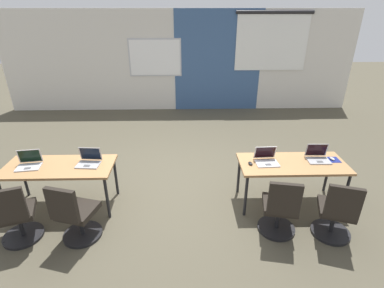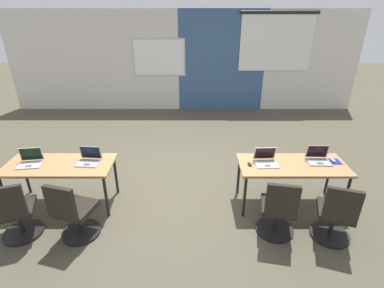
{
  "view_description": "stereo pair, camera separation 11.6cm",
  "coord_description": "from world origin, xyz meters",
  "px_view_note": "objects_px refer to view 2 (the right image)",
  "views": [
    {
      "loc": [
        0.13,
        -4.41,
        2.87
      ],
      "look_at": [
        0.24,
        -0.09,
        0.81
      ],
      "focal_mm": 27.35,
      "sensor_mm": 36.0,
      "label": 1
    },
    {
      "loc": [
        0.24,
        -4.42,
        2.87
      ],
      "look_at": [
        0.24,
        -0.09,
        0.81
      ],
      "focal_mm": 27.35,
      "sensor_mm": 36.0,
      "label": 2
    }
  ],
  "objects_px": {
    "chair_near_left_end": "(16,215)",
    "chair_near_left_inner": "(74,215)",
    "desk_near_left": "(60,168)",
    "desk_near_right": "(292,168)",
    "laptop_near_right_end": "(318,158)",
    "laptop_near_left_end": "(30,161)",
    "mouse_near_right_end": "(333,160)",
    "laptop_near_left_inner": "(89,159)",
    "laptop_near_right_inner": "(266,160)",
    "chair_near_right_inner": "(278,212)",
    "mouse_near_right_inner": "(250,164)",
    "chair_near_right_end": "(335,217)"
  },
  "relations": [
    {
      "from": "chair_near_left_end",
      "to": "chair_near_left_inner",
      "type": "height_order",
      "value": "same"
    },
    {
      "from": "desk_near_left",
      "to": "desk_near_right",
      "type": "distance_m",
      "value": 3.5
    },
    {
      "from": "chair_near_left_inner",
      "to": "desk_near_left",
      "type": "bearing_deg",
      "value": -43.74
    },
    {
      "from": "laptop_near_right_end",
      "to": "laptop_near_left_end",
      "type": "bearing_deg",
      "value": -177.33
    },
    {
      "from": "mouse_near_right_end",
      "to": "laptop_near_left_inner",
      "type": "bearing_deg",
      "value": -179.66
    },
    {
      "from": "laptop_near_right_end",
      "to": "mouse_near_right_end",
      "type": "height_order",
      "value": "laptop_near_right_end"
    },
    {
      "from": "desk_near_right",
      "to": "laptop_near_right_inner",
      "type": "relative_size",
      "value": 4.66
    },
    {
      "from": "laptop_near_left_inner",
      "to": "chair_near_left_inner",
      "type": "xyz_separation_m",
      "value": [
        -0.0,
        -0.8,
        -0.39
      ]
    },
    {
      "from": "desk_near_right",
      "to": "mouse_near_right_end",
      "type": "height_order",
      "value": "mouse_near_right_end"
    },
    {
      "from": "chair_near_left_inner",
      "to": "laptop_near_right_end",
      "type": "distance_m",
      "value": 3.59
    },
    {
      "from": "chair_near_left_inner",
      "to": "chair_near_right_inner",
      "type": "bearing_deg",
      "value": -163.12
    },
    {
      "from": "laptop_near_left_end",
      "to": "chair_near_left_inner",
      "type": "relative_size",
      "value": 0.4
    },
    {
      "from": "desk_near_left",
      "to": "laptop_near_right_end",
      "type": "bearing_deg",
      "value": 1.24
    },
    {
      "from": "chair_near_left_inner",
      "to": "mouse_near_right_inner",
      "type": "relative_size",
      "value": 8.47
    },
    {
      "from": "chair_near_left_end",
      "to": "laptop_near_right_end",
      "type": "xyz_separation_m",
      "value": [
        4.23,
        0.84,
        0.39
      ]
    },
    {
      "from": "laptop_near_right_inner",
      "to": "desk_near_right",
      "type": "bearing_deg",
      "value": -5.87
    },
    {
      "from": "mouse_near_right_end",
      "to": "chair_near_right_end",
      "type": "relative_size",
      "value": 0.12
    },
    {
      "from": "desk_near_right",
      "to": "laptop_near_right_end",
      "type": "distance_m",
      "value": 0.43
    },
    {
      "from": "chair_near_left_end",
      "to": "laptop_near_left_end",
      "type": "bearing_deg",
      "value": -101.77
    },
    {
      "from": "laptop_near_left_inner",
      "to": "chair_near_left_inner",
      "type": "relative_size",
      "value": 0.38
    },
    {
      "from": "chair_near_left_inner",
      "to": "laptop_near_right_inner",
      "type": "relative_size",
      "value": 2.68
    },
    {
      "from": "laptop_near_left_end",
      "to": "chair_near_right_inner",
      "type": "height_order",
      "value": "laptop_near_left_end"
    },
    {
      "from": "laptop_near_left_end",
      "to": "chair_near_right_end",
      "type": "distance_m",
      "value": 4.37
    },
    {
      "from": "mouse_near_right_inner",
      "to": "laptop_near_right_inner",
      "type": "bearing_deg",
      "value": 12.69
    },
    {
      "from": "desk_near_right",
      "to": "laptop_near_right_inner",
      "type": "xyz_separation_m",
      "value": [
        -0.4,
        0.02,
        0.11
      ]
    },
    {
      "from": "mouse_near_right_end",
      "to": "mouse_near_right_inner",
      "type": "bearing_deg",
      "value": -175.2
    },
    {
      "from": "chair_near_left_inner",
      "to": "laptop_near_right_end",
      "type": "xyz_separation_m",
      "value": [
        3.47,
        0.83,
        0.39
      ]
    },
    {
      "from": "desk_near_left",
      "to": "chair_near_left_inner",
      "type": "bearing_deg",
      "value": -59.55
    },
    {
      "from": "desk_near_left",
      "to": "laptop_near_right_inner",
      "type": "xyz_separation_m",
      "value": [
        3.1,
        0.02,
        0.11
      ]
    },
    {
      "from": "desk_near_left",
      "to": "mouse_near_right_end",
      "type": "height_order",
      "value": "mouse_near_right_end"
    },
    {
      "from": "desk_near_right",
      "to": "mouse_near_right_end",
      "type": "distance_m",
      "value": 0.64
    },
    {
      "from": "laptop_near_right_end",
      "to": "chair_near_left_inner",
      "type": "bearing_deg",
      "value": -164.98
    },
    {
      "from": "laptop_near_left_inner",
      "to": "chair_near_right_end",
      "type": "xyz_separation_m",
      "value": [
        3.42,
        -0.85,
        -0.39
      ]
    },
    {
      "from": "laptop_near_right_end",
      "to": "laptop_near_right_inner",
      "type": "relative_size",
      "value": 0.98
    },
    {
      "from": "chair_near_left_inner",
      "to": "laptop_near_right_inner",
      "type": "distance_m",
      "value": 2.8
    },
    {
      "from": "desk_near_right",
      "to": "mouse_near_right_inner",
      "type": "distance_m",
      "value": 0.66
    },
    {
      "from": "desk_near_right",
      "to": "mouse_near_right_inner",
      "type": "xyz_separation_m",
      "value": [
        -0.65,
        -0.03,
        0.08
      ]
    },
    {
      "from": "laptop_near_left_end",
      "to": "mouse_near_right_inner",
      "type": "xyz_separation_m",
      "value": [
        3.27,
        -0.03,
        -0.03
      ]
    },
    {
      "from": "desk_near_right",
      "to": "laptop_near_right_inner",
      "type": "height_order",
      "value": "laptop_near_right_inner"
    },
    {
      "from": "chair_near_right_inner",
      "to": "desk_near_right",
      "type": "bearing_deg",
      "value": -106.68
    },
    {
      "from": "chair_near_right_end",
      "to": "desk_near_left",
      "type": "bearing_deg",
      "value": 6.8
    },
    {
      "from": "desk_near_right",
      "to": "laptop_near_right_end",
      "type": "height_order",
      "value": "laptop_near_right_end"
    },
    {
      "from": "mouse_near_right_end",
      "to": "laptop_near_right_inner",
      "type": "height_order",
      "value": "laptop_near_right_inner"
    },
    {
      "from": "laptop_near_left_end",
      "to": "chair_near_left_end",
      "type": "bearing_deg",
      "value": -90.65
    },
    {
      "from": "laptop_near_left_end",
      "to": "laptop_near_left_inner",
      "type": "relative_size",
      "value": 1.03
    },
    {
      "from": "mouse_near_right_inner",
      "to": "desk_near_right",
      "type": "bearing_deg",
      "value": 3.03
    },
    {
      "from": "laptop_near_right_end",
      "to": "mouse_near_right_end",
      "type": "distance_m",
      "value": 0.23
    },
    {
      "from": "chair_near_left_end",
      "to": "chair_near_right_inner",
      "type": "bearing_deg",
      "value": 161.89
    },
    {
      "from": "laptop_near_right_inner",
      "to": "chair_near_left_inner",
      "type": "bearing_deg",
      "value": -166.61
    },
    {
      "from": "laptop_near_right_end",
      "to": "chair_near_right_end",
      "type": "xyz_separation_m",
      "value": [
        -0.05,
        -0.88,
        -0.39
      ]
    }
  ]
}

